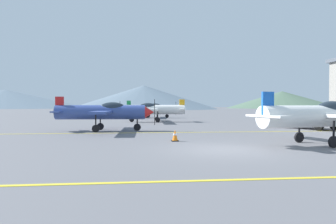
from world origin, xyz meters
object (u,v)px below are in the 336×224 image
object	(u,v)px
airplane_near	(323,115)
traffic_cone_front	(175,135)
airplane_far	(153,109)
airplane_mid	(105,112)
airplane_back	(151,108)
car_sedan	(309,118)

from	to	relation	value
airplane_near	traffic_cone_front	world-z (taller)	airplane_near
airplane_far	traffic_cone_front	world-z (taller)	airplane_far
traffic_cone_front	airplane_mid	bearing A→B (deg)	122.76
airplane_mid	airplane_back	distance (m)	21.31
airplane_near	traffic_cone_front	distance (m)	6.97
airplane_back	traffic_cone_front	distance (m)	27.31
car_sedan	airplane_back	bearing A→B (deg)	118.00
airplane_near	airplane_back	world-z (taller)	same
airplane_near	airplane_far	world-z (taller)	same
airplane_far	traffic_cone_front	distance (m)	17.17
airplane_back	traffic_cone_front	world-z (taller)	airplane_back
airplane_far	airplane_back	size ratio (longest dim) A/B	1.00
airplane_near	traffic_cone_front	bearing A→B (deg)	163.22
airplane_mid	car_sedan	xyz separation A→B (m)	(15.14, 0.31, -0.50)
airplane_mid	airplane_back	size ratio (longest dim) A/B	1.00
airplane_near	airplane_back	size ratio (longest dim) A/B	0.99
airplane_mid	traffic_cone_front	world-z (taller)	airplane_mid
airplane_back	airplane_mid	bearing A→B (deg)	-101.34
airplane_near	car_sedan	bearing A→B (deg)	63.00
airplane_mid	airplane_far	size ratio (longest dim) A/B	1.00
airplane_back	car_sedan	world-z (taller)	airplane_back
airplane_mid	airplane_back	world-z (taller)	same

